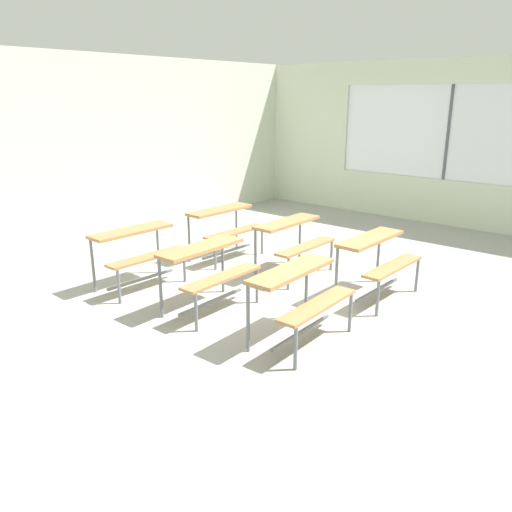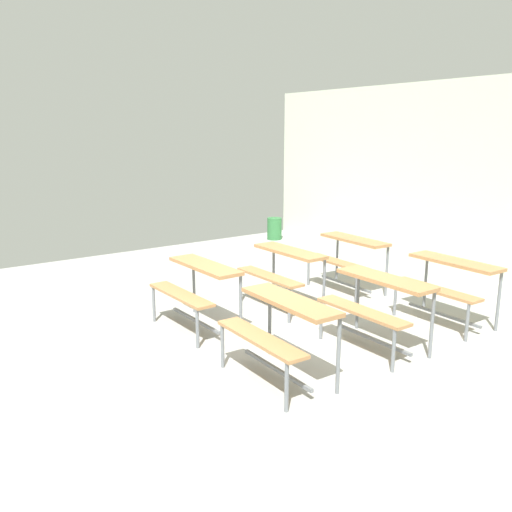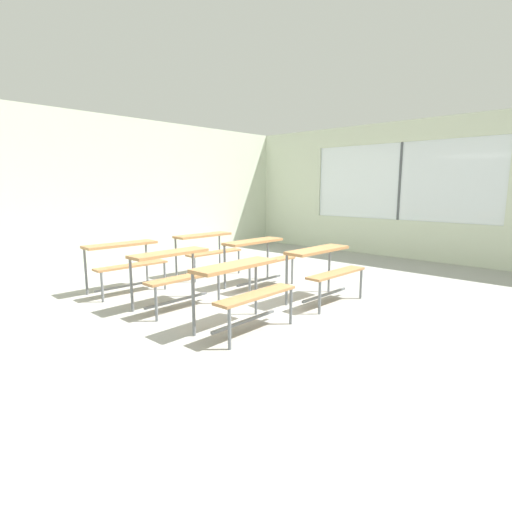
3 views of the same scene
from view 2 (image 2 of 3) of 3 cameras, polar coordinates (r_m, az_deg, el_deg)
The scene contains 9 objects.
ground at distance 5.72m, azimuth -0.27°, elevation -9.61°, with size 10.00×9.00×0.05m, color #9E9E99.
wall_back at distance 8.73m, azimuth 24.67°, elevation 7.47°, with size 10.00×0.12×3.00m, color beige.
desk_bench_r0c0 at distance 5.99m, azimuth -6.39°, elevation -2.66°, with size 1.11×0.61×0.74m.
desk_bench_r0c1 at distance 4.74m, azimuth 2.58°, elevation -6.93°, with size 1.12×0.62×0.74m.
desk_bench_r1c0 at distance 6.68m, azimuth 2.88°, elevation -0.92°, with size 1.10×0.59×0.74m.
desk_bench_r1c1 at distance 5.56m, azimuth 12.90°, elevation -4.19°, with size 1.11×0.61×0.74m.
desk_bench_r2c0 at distance 7.52m, azimuth 9.90°, elevation 0.49°, with size 1.13×0.64×0.74m.
desk_bench_r2c1 at distance 6.52m, azimuth 19.97°, elevation -2.07°, with size 1.12×0.63×0.74m.
trash_bin at distance 11.08m, azimuth 2.00°, elevation 2.96°, with size 0.30×0.30×0.45m, color #2D6B38.
Camera 2 is at (4.28, -3.08, 2.19)m, focal length 37.16 mm.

